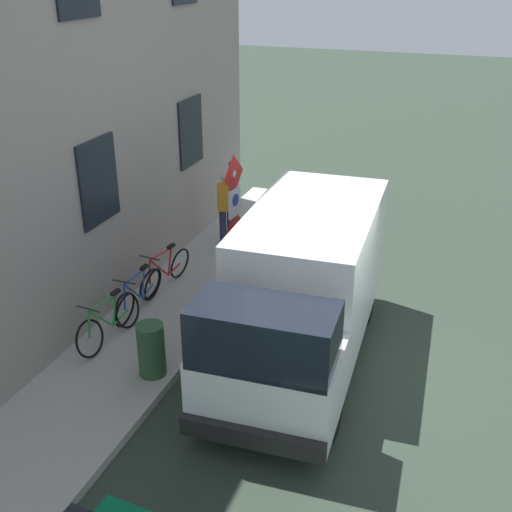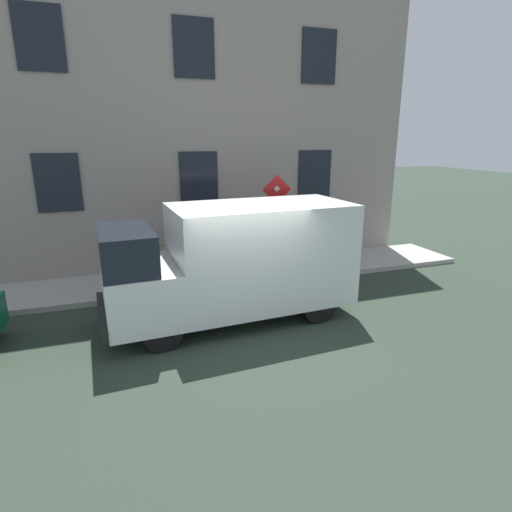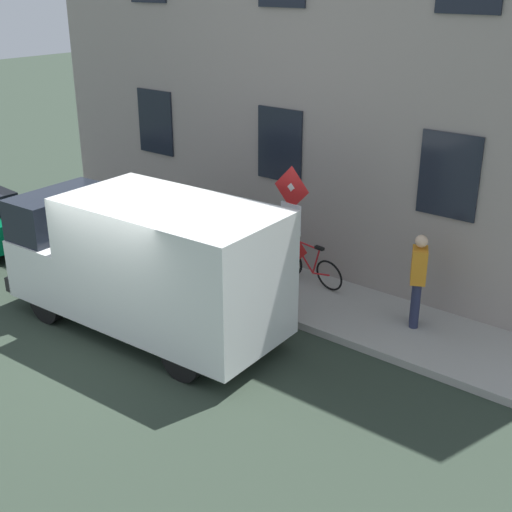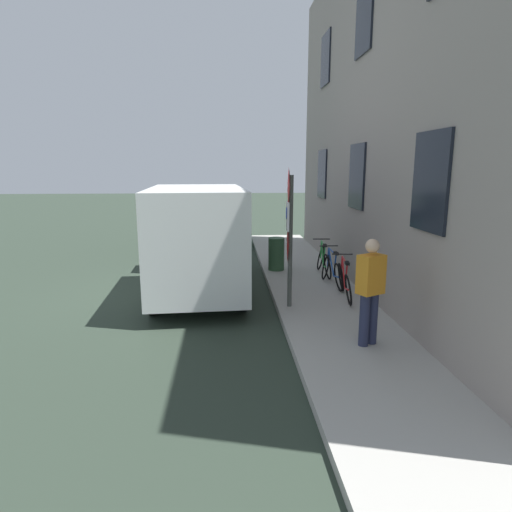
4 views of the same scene
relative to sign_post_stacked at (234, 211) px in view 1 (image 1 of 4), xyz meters
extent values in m
plane|color=#2A372B|center=(-2.45, 1.66, -1.82)|extent=(80.00, 80.00, 0.00)
cube|color=#A7A49C|center=(0.84, 1.66, -1.75)|extent=(2.07, 15.41, 0.14)
cube|color=gray|center=(2.22, 1.66, 2.44)|extent=(0.70, 13.41, 8.51)
cube|color=black|center=(1.85, -2.03, 0.91)|extent=(0.06, 1.10, 1.50)
cube|color=black|center=(1.85, 1.66, 0.91)|extent=(0.06, 1.10, 1.50)
cylinder|color=#474C47|center=(0.05, 0.00, -0.35)|extent=(0.09, 0.09, 2.65)
pyramid|color=silver|center=(-0.03, 0.00, 0.72)|extent=(0.08, 0.50, 0.50)
pyramid|color=red|center=(-0.03, 0.00, 0.72)|extent=(0.07, 0.56, 0.56)
cube|color=white|center=(-0.01, 0.00, 0.17)|extent=(0.08, 0.44, 0.56)
cylinder|color=#1933B2|center=(-0.04, 0.00, 0.23)|extent=(0.03, 0.24, 0.24)
pyramid|color=silver|center=(-0.03, 0.00, -0.38)|extent=(0.08, 0.50, 0.50)
pyramid|color=red|center=(-0.03, 0.00, -0.38)|extent=(0.07, 0.56, 0.56)
cube|color=white|center=(-1.86, 1.11, -0.40)|extent=(2.19, 3.90, 2.18)
cube|color=white|center=(-2.00, 3.70, -0.94)|extent=(2.07, 1.50, 1.10)
cube|color=black|center=(-2.01, 3.91, -0.04)|extent=(1.97, 1.08, 0.84)
cube|color=black|center=(-2.04, 4.45, -1.31)|extent=(2.01, 0.26, 0.28)
cylinder|color=black|center=(-2.87, 3.42, -1.44)|extent=(0.26, 0.77, 0.76)
cylinder|color=black|center=(-1.11, 3.51, -1.44)|extent=(0.26, 0.77, 0.76)
cylinder|color=black|center=(-2.69, 0.10, -1.44)|extent=(0.26, 0.77, 0.76)
cylinder|color=black|center=(-0.94, 0.19, -1.44)|extent=(0.26, 0.77, 0.76)
torus|color=black|center=(1.39, 1.00, -1.35)|extent=(0.22, 0.67, 0.66)
torus|color=black|center=(1.26, -0.04, -1.35)|extent=(0.22, 0.67, 0.66)
cylinder|color=red|center=(1.35, 0.66, -1.14)|extent=(0.11, 0.60, 0.60)
cylinder|color=red|center=(1.34, 0.59, -0.87)|extent=(0.12, 0.73, 0.07)
cylinder|color=red|center=(1.30, 0.30, -1.16)|extent=(0.06, 0.19, 0.55)
cylinder|color=red|center=(1.28, 0.17, -1.39)|extent=(0.09, 0.43, 0.12)
cylinder|color=red|center=(1.38, 0.97, -1.10)|extent=(0.05, 0.09, 0.50)
cube|color=black|center=(1.29, 0.23, -0.84)|extent=(0.10, 0.21, 0.06)
cylinder|color=#262626|center=(1.38, 0.95, -0.80)|extent=(0.46, 0.09, 0.03)
torus|color=black|center=(1.32, 2.05, -1.35)|extent=(0.15, 0.66, 0.66)
torus|color=black|center=(1.33, 1.00, -1.35)|extent=(0.15, 0.66, 0.66)
cylinder|color=#1D4FAE|center=(1.32, 1.71, -1.14)|extent=(0.04, 0.60, 0.60)
cylinder|color=#1D4FAE|center=(1.32, 1.63, -0.87)|extent=(0.04, 0.73, 0.07)
cylinder|color=#1D4FAE|center=(1.32, 1.35, -1.16)|extent=(0.04, 0.18, 0.55)
cylinder|color=#1D4FAE|center=(1.32, 1.21, -1.39)|extent=(0.04, 0.43, 0.12)
cylinder|color=#1D4FAE|center=(1.32, 2.02, -1.10)|extent=(0.04, 0.09, 0.50)
cube|color=black|center=(1.32, 1.27, -0.84)|extent=(0.08, 0.20, 0.06)
cylinder|color=#262626|center=(1.32, 2.00, -0.80)|extent=(0.46, 0.03, 0.03)
torus|color=black|center=(1.37, 3.09, -1.35)|extent=(0.24, 0.67, 0.65)
torus|color=black|center=(1.27, 2.04, -1.35)|extent=(0.24, 0.67, 0.65)
cylinder|color=green|center=(1.34, 2.75, -1.14)|extent=(0.09, 0.60, 0.60)
cylinder|color=green|center=(1.33, 2.68, -0.87)|extent=(0.10, 0.73, 0.07)
cylinder|color=green|center=(1.31, 2.39, -1.16)|extent=(0.05, 0.19, 0.55)
cylinder|color=green|center=(1.29, 2.25, -1.39)|extent=(0.08, 0.43, 0.12)
cylinder|color=green|center=(1.37, 3.06, -1.10)|extent=(0.04, 0.09, 0.50)
cube|color=black|center=(1.30, 2.32, -0.84)|extent=(0.10, 0.21, 0.06)
cylinder|color=#262626|center=(1.37, 3.04, -0.80)|extent=(0.46, 0.07, 0.03)
cylinder|color=#262B47|center=(0.94, -2.06, -1.25)|extent=(0.16, 0.16, 0.85)
cylinder|color=#262B47|center=(1.10, -1.98, -1.25)|extent=(0.16, 0.16, 0.85)
cube|color=orange|center=(1.02, -2.02, -0.52)|extent=(0.47, 0.41, 0.62)
sphere|color=beige|center=(1.02, -2.02, -0.07)|extent=(0.22, 0.22, 0.22)
cylinder|color=#2D5133|center=(0.15, 3.18, -1.23)|extent=(0.44, 0.44, 0.90)
camera|label=1|loc=(-4.37, 10.61, 4.42)|focal=44.70mm
camera|label=2|loc=(-10.10, 4.09, 2.05)|focal=29.23mm
camera|label=3|loc=(-9.21, -6.66, 4.16)|focal=48.03mm
camera|label=4|loc=(-1.22, -8.38, 1.12)|focal=30.18mm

